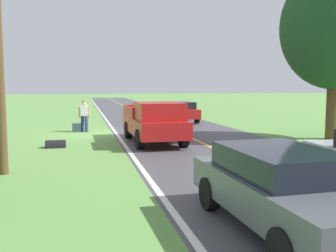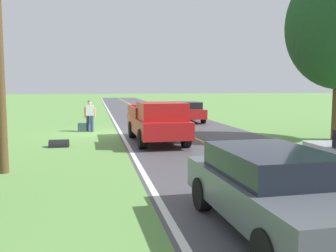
{
  "view_description": "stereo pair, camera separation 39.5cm",
  "coord_description": "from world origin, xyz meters",
  "px_view_note": "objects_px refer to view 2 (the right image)",
  "views": [
    {
      "loc": [
        0.91,
        20.05,
        2.51
      ],
      "look_at": [
        -1.82,
        8.12,
        1.2
      ],
      "focal_mm": 40.29,
      "sensor_mm": 36.0,
      "label": 1
    },
    {
      "loc": [
        0.52,
        20.13,
        2.51
      ],
      "look_at": [
        -1.82,
        8.12,
        1.2
      ],
      "focal_mm": 40.29,
      "sensor_mm": 36.0,
      "label": 2
    }
  ],
  "objects_px": {
    "suitcase_carried": "(82,127)",
    "pickup_truck_passing": "(158,121)",
    "sedan_ahead_same_lane": "(274,188)",
    "hitchhiker_walking": "(90,114)",
    "sedan_near_oncoming": "(187,111)"
  },
  "relations": [
    {
      "from": "suitcase_carried",
      "to": "pickup_truck_passing",
      "type": "distance_m",
      "value": 5.94
    },
    {
      "from": "pickup_truck_passing",
      "to": "sedan_ahead_same_lane",
      "type": "distance_m",
      "value": 10.39
    },
    {
      "from": "hitchhiker_walking",
      "to": "sedan_ahead_same_lane",
      "type": "xyz_separation_m",
      "value": [
        -3.27,
        15.25,
        -0.23
      ]
    },
    {
      "from": "suitcase_carried",
      "to": "sedan_ahead_same_lane",
      "type": "height_order",
      "value": "sedan_ahead_same_lane"
    },
    {
      "from": "suitcase_carried",
      "to": "sedan_near_oncoming",
      "type": "height_order",
      "value": "sedan_near_oncoming"
    },
    {
      "from": "suitcase_carried",
      "to": "pickup_truck_passing",
      "type": "height_order",
      "value": "pickup_truck_passing"
    },
    {
      "from": "suitcase_carried",
      "to": "pickup_truck_passing",
      "type": "xyz_separation_m",
      "value": [
        -3.4,
        4.81,
        0.73
      ]
    },
    {
      "from": "pickup_truck_passing",
      "to": "sedan_ahead_same_lane",
      "type": "relative_size",
      "value": 1.22
    },
    {
      "from": "hitchhiker_walking",
      "to": "pickup_truck_passing",
      "type": "bearing_deg",
      "value": 121.47
    },
    {
      "from": "hitchhiker_walking",
      "to": "sedan_ahead_same_lane",
      "type": "height_order",
      "value": "hitchhiker_walking"
    },
    {
      "from": "hitchhiker_walking",
      "to": "sedan_ahead_same_lane",
      "type": "bearing_deg",
      "value": 102.11
    },
    {
      "from": "hitchhiker_walking",
      "to": "pickup_truck_passing",
      "type": "xyz_separation_m",
      "value": [
        -2.98,
        4.87,
        -0.01
      ]
    },
    {
      "from": "hitchhiker_walking",
      "to": "suitcase_carried",
      "type": "distance_m",
      "value": 0.86
    },
    {
      "from": "pickup_truck_passing",
      "to": "sedan_near_oncoming",
      "type": "relative_size",
      "value": 1.22
    },
    {
      "from": "sedan_ahead_same_lane",
      "to": "suitcase_carried",
      "type": "bearing_deg",
      "value": -76.32
    }
  ]
}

